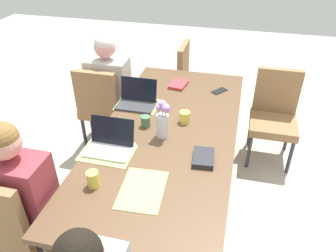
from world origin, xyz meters
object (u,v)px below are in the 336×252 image
Objects in this scene: chair_far_left_near at (12,220)px; laptop_far_left_mid at (137,100)px; person_far_left_mid at (110,99)px; book_blue_cover at (178,84)px; coffee_mug_near_right at (146,121)px; person_far_left_near at (27,210)px; laptop_far_left_near at (110,144)px; book_red_cover at (203,158)px; coffee_mug_centre_left at (185,117)px; chair_head_right_right_near at (193,79)px; dining_table at (168,139)px; flower_vase at (163,120)px; chair_far_left_mid at (102,104)px; phone_black at (219,91)px; coffee_mug_near_left at (93,179)px.

chair_far_left_near is 1.31m from laptop_far_left_mid.
person_far_left_mid is 0.73m from book_blue_cover.
chair_far_left_near reaches higher than coffee_mug_near_right.
laptop_far_left_near is at bearing -40.42° from person_far_left_near.
person_far_left_near is at bearing 111.05° from book_red_cover.
person_far_left_near is 12.99× the size of coffee_mug_centre_left.
person_far_left_mid is at bearing 133.81° from chair_head_right_right_near.
dining_table is 11.15× the size of book_red_cover.
flower_vase is at bearing -140.76° from laptop_far_left_mid.
person_far_left_near is 1.03m from coffee_mug_near_right.
flower_vase is (-0.72, -0.81, 0.38)m from chair_far_left_mid.
chair_far_left_near is 2.41m from chair_head_right_right_near.
chair_far_left_near is at bearing 145.02° from coffee_mug_near_right.
chair_far_left_mid reaches higher than coffee_mug_centre_left.
chair_head_right_right_near is 0.81m from phone_black.
chair_far_left_mid is 1.00× the size of chair_head_right_right_near.
coffee_mug_near_right is at bearing -9.67° from coffee_mug_near_left.
book_blue_cover reaches higher than phone_black.
book_blue_cover is (0.83, 0.06, -0.13)m from flower_vase.
person_far_left_near is 5.97× the size of book_blue_cover.
coffee_mug_centre_left is 0.62m from phone_black.
coffee_mug_near_left is at bearing -158.08° from chair_far_left_mid.
chair_head_right_right_near is at bearing 5.14° from book_blue_cover.
chair_head_right_right_near is 0.71m from book_blue_cover.
laptop_far_left_near is at bearing -152.56° from chair_far_left_mid.
flower_vase is (-0.07, 0.02, 0.21)m from dining_table.
coffee_mug_centre_left is at bearing -173.49° from chair_head_right_right_near.
person_far_left_near is at bearing 2.21° from phone_black.
book_red_cover is (0.51, -1.06, 0.23)m from person_far_left_near.
laptop_far_left_mid is 0.64m from laptop_far_left_near.
coffee_mug_near_right is at bearing 174.38° from chair_head_right_right_near.
chair_far_left_mid is at bearing 134.46° from chair_head_right_right_near.
chair_head_right_right_near is at bearing 7.01° from book_red_cover.
coffee_mug_near_left is 1.45m from book_blue_cover.
phone_black is at bearing -89.19° from person_far_left_mid.
flower_vase is at bearing -179.07° from chair_head_right_right_near.
chair_far_left_near is at bearing 163.86° from book_blue_cover.
laptop_far_left_mid is at bearing -123.39° from chair_far_left_mid.
coffee_mug_near_right is (0.34, -0.16, -0.00)m from laptop_far_left_near.
person_far_left_mid is at bearing 47.14° from laptop_far_left_mid.
person_far_left_mid is 1.01m from chair_head_right_right_near.
chair_far_left_mid is 4.50× the size of book_red_cover.
chair_far_left_mid is 0.65m from laptop_far_left_mid.
laptop_far_left_near is 0.65m from book_red_cover.
chair_head_right_right_near is at bearing -6.99° from coffee_mug_near_left.
person_far_left_mid reaches higher than flower_vase.
phone_black is (0.02, -1.09, 0.21)m from person_far_left_mid.
flower_vase is 0.85m from book_blue_cover.
phone_black is at bearing -85.51° from chair_far_left_mid.
phone_black is at bearing -34.95° from chair_far_left_near.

